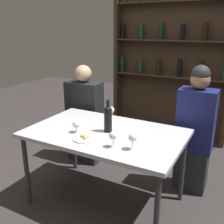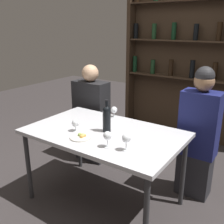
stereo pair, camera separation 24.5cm
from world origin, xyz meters
name	(u,v)px [view 2 (the right image)]	position (x,y,z in m)	size (l,w,h in m)	color
ground_plane	(105,200)	(0.00, 0.00, 0.00)	(10.00, 10.00, 0.00)	#332D2D
dining_table	(104,137)	(0.00, 0.00, 0.69)	(1.41, 0.88, 0.75)	silver
wine_rack_wall	(183,62)	(0.00, 1.97, 1.17)	(1.78, 0.21, 2.26)	#38281C
wine_bottle	(107,117)	(0.02, 0.01, 0.88)	(0.07, 0.07, 0.30)	black
wine_glass_0	(107,136)	(0.22, -0.25, 0.84)	(0.07, 0.07, 0.13)	silver
wine_glass_1	(126,139)	(0.37, -0.21, 0.85)	(0.07, 0.07, 0.14)	silver
wine_glass_2	(75,123)	(-0.22, -0.14, 0.82)	(0.07, 0.07, 0.11)	silver
wine_glass_3	(114,110)	(-0.15, 0.38, 0.83)	(0.07, 0.07, 0.11)	silver
food_plate_0	(81,137)	(-0.07, -0.23, 0.76)	(0.18, 0.18, 0.04)	silver
seated_person_left	(91,117)	(-0.66, 0.63, 0.58)	(0.44, 0.22, 1.23)	#26262B
seated_person_right	(198,136)	(0.68, 0.63, 0.64)	(0.36, 0.22, 1.32)	#26262B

